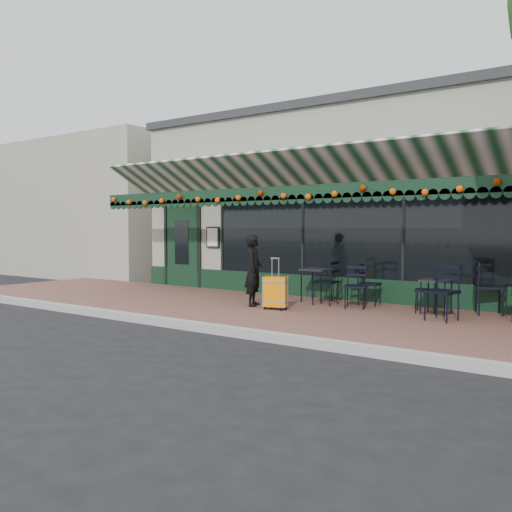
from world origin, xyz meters
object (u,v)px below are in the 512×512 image
Objects in this scene: cafe_table_a at (436,283)px; chair_a_right at (490,288)px; chair_a_left at (426,291)px; chair_b_front at (355,287)px; suitcase at (275,292)px; chair_a_front at (442,292)px; woman at (254,270)px; cafe_table_b at (317,272)px; chair_b_right at (369,285)px; chair_b_left at (325,283)px.

cafe_table_a is 0.97m from chair_a_right.
chair_a_left is (-0.20, 0.05, -0.16)m from cafe_table_a.
cafe_table_a is 0.26m from chair_a_left.
chair_a_left is 1.34m from chair_b_front.
cafe_table_a is (2.73, 1.27, 0.24)m from suitcase.
chair_b_front is at bearing 177.68° from chair_a_front.
suitcase is 3.09m from chair_a_front.
cafe_table_a is at bearing 125.35° from chair_a_front.
woman reaches higher than cafe_table_b.
cafe_table_b is at bearing 74.57° from chair_a_right.
cafe_table_a is 0.75× the size of chair_b_right.
chair_b_right is 0.57m from chair_b_front.
chair_b_left reaches higher than chair_b_right.
chair_b_right reaches higher than chair_b_front.
chair_b_left is (1.12, 0.98, -0.27)m from woman.
chair_b_front is at bearing 87.62° from chair_a_right.
chair_b_front is at bearing 168.42° from chair_b_right.
chair_b_left is 1.08× the size of chair_b_front.
woman is 1.77× the size of chair_a_left.
woman is at bearing -51.05° from chair_b_left.
chair_b_front is (1.21, 1.03, 0.09)m from suitcase.
woman reaches higher than chair_a_left.
chair_a_left is at bearing 94.52° from chair_a_right.
chair_b_left is at bearing 114.18° from chair_b_right.
chair_a_front reaches higher than chair_b_front.
chair_b_front reaches higher than chair_a_left.
chair_a_right is 1.06× the size of chair_b_left.
chair_a_left is (2.53, 1.31, 0.08)m from suitcase.
chair_a_right is 2.45m from chair_b_front.
suitcase is at bearing 135.16° from chair_b_right.
chair_a_front is (-0.52, -1.19, -0.00)m from chair_a_right.
chair_a_left reaches higher than cafe_table_a.
chair_a_front is (3.66, 0.43, -0.24)m from woman.
cafe_table_b is at bearing -107.85° from chair_a_left.
suitcase is at bearing -158.02° from chair_b_front.
suitcase is at bearing -128.59° from woman.
chair_b_left is at bearing 48.00° from suitcase.
woman is 0.76m from suitcase.
suitcase is 3.97m from chair_a_right.
cafe_table_a is at bearing -109.45° from chair_b_right.
chair_a_front reaches higher than cafe_table_a.
cafe_table_a is 2.25m from chair_b_left.
chair_b_left is (-2.54, 0.56, -0.03)m from chair_a_front.
chair_a_right is 3.12m from chair_b_left.
woman is 2.06m from chair_b_front.
chair_a_right reaches higher than chair_a_front.
cafe_table_b is 3.47m from chair_a_right.
chair_a_left is at bearing -109.49° from chair_b_right.
chair_a_left is at bearing 136.19° from chair_a_front.
chair_a_right is at bearing 32.08° from cafe_table_a.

